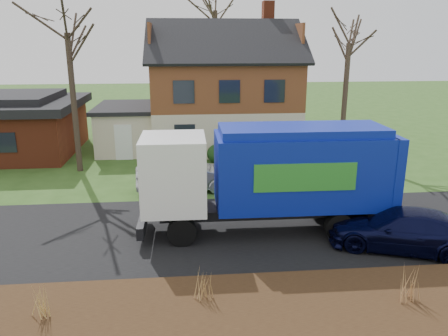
{
  "coord_description": "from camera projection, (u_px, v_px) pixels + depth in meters",
  "views": [
    {
      "loc": [
        -0.6,
        -14.71,
        6.76
      ],
      "look_at": [
        0.97,
        2.5,
        1.73
      ],
      "focal_mm": 35.0,
      "sensor_mm": 36.0,
      "label": 1
    }
  ],
  "objects": [
    {
      "name": "road",
      "position": [
        204.0,
        232.0,
        16.0
      ],
      "size": [
        80.0,
        7.0,
        0.02
      ],
      "primitive_type": "cube",
      "color": "black",
      "rests_on": "ground"
    },
    {
      "name": "mulch_verge",
      "position": [
        214.0,
        316.0,
        10.89
      ],
      "size": [
        80.0,
        3.5,
        0.3
      ],
      "primitive_type": "cube",
      "color": "black",
      "rests_on": "ground"
    },
    {
      "name": "silver_sedan",
      "position": [
        186.0,
        175.0,
        20.31
      ],
      "size": [
        4.75,
        2.11,
        1.51
      ],
      "primitive_type": "imported",
      "rotation": [
        0.0,
        0.0,
        1.68
      ],
      "color": "#AEB0B6",
      "rests_on": "ground"
    },
    {
      "name": "garbage_truck",
      "position": [
        274.0,
        172.0,
        15.62
      ],
      "size": [
        9.13,
        2.51,
        3.9
      ],
      "rotation": [
        0.0,
        0.0,
        -0.01
      ],
      "color": "black",
      "rests_on": "ground"
    },
    {
      "name": "main_house",
      "position": [
        216.0,
        85.0,
        28.31
      ],
      "size": [
        12.95,
        8.95,
        9.26
      ],
      "color": "beige",
      "rests_on": "ground"
    },
    {
      "name": "grass_clump_east",
      "position": [
        410.0,
        284.0,
        11.17
      ],
      "size": [
        0.38,
        0.31,
        0.95
      ],
      "color": "#B27F4E",
      "rests_on": "mulch_verge"
    },
    {
      "name": "tree_front_east",
      "position": [
        351.0,
        23.0,
        24.42
      ],
      "size": [
        3.43,
        3.43,
        9.52
      ],
      "color": "#413227",
      "rests_on": "ground"
    },
    {
      "name": "tree_front_west",
      "position": [
        65.0,
        10.0,
        21.4
      ],
      "size": [
        3.35,
        3.35,
        9.97
      ],
      "color": "#392B22",
      "rests_on": "ground"
    },
    {
      "name": "ground",
      "position": [
        204.0,
        233.0,
        16.0
      ],
      "size": [
        120.0,
        120.0,
        0.0
      ],
      "primitive_type": "plane",
      "color": "#2D4F1A",
      "rests_on": "ground"
    },
    {
      "name": "grass_clump_west",
      "position": [
        38.0,
        301.0,
        10.46
      ],
      "size": [
        0.34,
        0.28,
        0.91
      ],
      "color": "tan",
      "rests_on": "mulch_verge"
    },
    {
      "name": "grass_clump_mid",
      "position": [
        203.0,
        284.0,
        11.26
      ],
      "size": [
        0.31,
        0.26,
        0.88
      ],
      "color": "#A77E49",
      "rests_on": "mulch_verge"
    },
    {
      "name": "navy_wagon",
      "position": [
        402.0,
        229.0,
        14.61
      ],
      "size": [
        5.17,
        3.54,
        1.39
      ],
      "primitive_type": "imported",
      "rotation": [
        0.0,
        0.0,
        -1.94
      ],
      "color": "black",
      "rests_on": "ground"
    }
  ]
}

